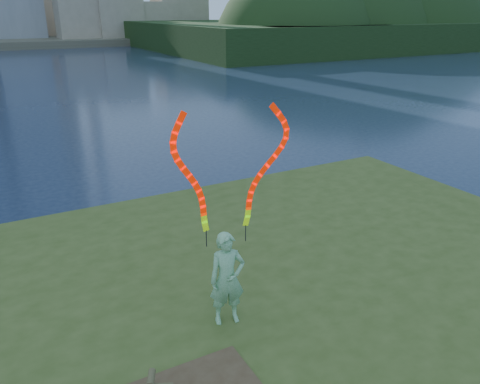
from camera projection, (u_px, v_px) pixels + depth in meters
ground at (220, 320)px, 9.56m from camera, size 320.00×320.00×0.00m
grassy_knoll at (282, 379)px, 7.56m from camera, size 20.00×18.00×0.80m
wooded_hill at (367, 43)px, 85.06m from camera, size 78.00×50.00×63.00m
woman_with_ribbons at (227, 249)px, 7.78m from camera, size 2.04×0.59×4.07m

